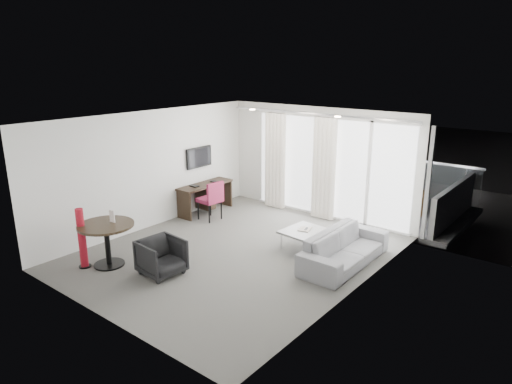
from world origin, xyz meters
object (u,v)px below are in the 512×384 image
Objects in this scene: rattan_chair_a at (392,192)px; rattan_chair_b at (404,201)px; red_lamp at (82,238)px; coffee_table at (306,240)px; round_table at (108,245)px; desk at (205,198)px; desk_chair at (210,200)px; sofa at (345,248)px; tub_armchair at (162,257)px.

rattan_chair_a reaches higher than rattan_chair_b.
coffee_table is (2.72, 3.20, -0.36)m from red_lamp.
round_table is 0.46m from red_lamp.
desk is 0.58m from desk_chair.
desk_chair is (0.47, -0.33, 0.11)m from desk.
sofa is (3.66, -0.23, -0.16)m from desk_chair.
round_table is at bearing -130.22° from coffee_table.
tub_armchair is at bearing -118.95° from coffee_table.
round_table is 0.47× the size of sofa.
desk is 3.24m from coffee_table.
red_lamp is at bearing 122.19° from tub_armchair.
red_lamp is (0.02, -3.29, 0.09)m from desk_chair.
red_lamp reaches higher than desk.
desk is at bearing 172.47° from coffee_table.
red_lamp is at bearing -85.62° from desk_chair.
red_lamp is at bearing -131.99° from round_table.
desk is 4.80m from rattan_chair_b.
red_lamp reaches higher than tub_armchair.
rattan_chair_b is at bearing -42.77° from rattan_chair_a.
rattan_chair_a is (2.96, 3.62, -0.09)m from desk_chair.
rattan_chair_b is (3.18, 6.04, -0.02)m from round_table.
sofa is at bearing -75.76° from rattan_chair_a.
tub_armchair is 0.34× the size of sofa.
rattan_chair_b is at bearing 45.39° from desk_chair.
tub_armchair is (1.35, -2.60, -0.15)m from desk_chair.
rattan_chair_b reaches higher than sofa.
red_lamp reaches higher than sofa.
tub_armchair is 6.43m from rattan_chair_a.
coffee_table is at bearing 2.10° from desk_chair.
tub_armchair is at bearing -58.48° from desk_chair.
desk_chair is at bearing 178.06° from coffee_table.
desk is 0.72× the size of sofa.
rattan_chair_b is (3.46, 6.36, -0.18)m from red_lamp.
desk reaches higher than coffee_table.
rattan_chair_b is at bearing 76.84° from coffee_table.
tub_armchair is at bearing 19.44° from round_table.
red_lamp is (-0.29, -0.32, 0.16)m from round_table.
desk_chair is at bearing 95.90° from round_table.
desk_chair is 1.33× the size of tub_armchair.
tub_armchair is (1.33, 0.69, -0.23)m from red_lamp.
sofa is (2.30, 2.38, -0.01)m from tub_armchair.
desk_chair is at bearing 90.35° from red_lamp.
desk is at bearing 36.68° from tub_armchair.
desk_chair is 2.94m from tub_armchair.
coffee_table is 1.13× the size of rattan_chair_b.
tub_armchair is 0.92× the size of rattan_chair_a.
desk is 4.75m from rattan_chair_a.
desk_chair is at bearing -125.30° from rattan_chair_a.
coffee_table is 0.93m from sofa.
tub_armchair is 0.94× the size of rattan_chair_b.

